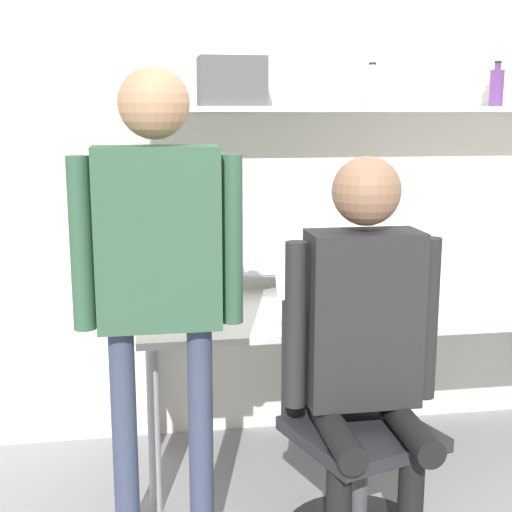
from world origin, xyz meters
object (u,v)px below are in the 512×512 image
at_px(cell_phone, 386,315).
at_px(storage_box, 232,81).
at_px(monitor, 287,241).
at_px(bottle_purple, 496,87).
at_px(laptop, 319,304).
at_px(person_seated, 365,326).
at_px(bottle_clear, 372,88).
at_px(office_chair, 354,472).
at_px(person_standing, 158,254).

distance_m(cell_phone, storage_box, 1.24).
height_order(monitor, bottle_purple, bottle_purple).
bearing_deg(monitor, laptop, -83.07).
bearing_deg(cell_phone, person_seated, -117.10).
relative_size(cell_phone, storage_box, 0.50).
relative_size(bottle_purple, bottle_clear, 1.07).
bearing_deg(laptop, bottle_purple, 23.44).
bearing_deg(cell_phone, bottle_clear, 84.54).
relative_size(monitor, bottle_clear, 3.21).
relative_size(laptop, cell_phone, 2.35).
height_order(monitor, bottle_clear, bottle_clear).
bearing_deg(person_seated, bottle_purple, 45.43).
distance_m(office_chair, bottle_clear, 1.72).
xyz_separation_m(cell_phone, person_seated, (-0.27, -0.52, 0.12)).
bearing_deg(monitor, person_standing, -126.43).
height_order(laptop, bottle_clear, bottle_clear).
xyz_separation_m(office_chair, person_standing, (-0.70, 0.05, 0.85)).
distance_m(monitor, storage_box, 0.78).
height_order(cell_phone, office_chair, office_chair).
bearing_deg(bottle_purple, bottle_clear, 180.00).
bearing_deg(person_standing, monitor, 53.57).
bearing_deg(bottle_clear, cell_phone, -95.46).
bearing_deg(cell_phone, storage_box, 145.66).
bearing_deg(laptop, person_seated, -86.11).
distance_m(office_chair, bottle_purple, 1.94).
height_order(laptop, cell_phone, laptop).
bearing_deg(cell_phone, office_chair, -120.27).
relative_size(cell_phone, person_seated, 0.10).
bearing_deg(office_chair, bottle_purple, 43.73).
distance_m(monitor, bottle_purple, 1.24).
height_order(office_chair, bottle_purple, bottle_purple).
distance_m(cell_phone, person_standing, 1.14).
xyz_separation_m(office_chair, bottle_clear, (0.32, 0.90, 1.43)).
distance_m(monitor, cell_phone, 0.61).
bearing_deg(person_standing, cell_phone, 23.42).
bearing_deg(bottle_purple, storage_box, 180.00).
relative_size(person_seated, storage_box, 4.91).
relative_size(person_standing, bottle_clear, 8.88).
bearing_deg(person_seated, office_chair, 107.44).
relative_size(laptop, person_seated, 0.24).
xyz_separation_m(laptop, cell_phone, (0.30, -0.00, -0.06)).
bearing_deg(bottle_purple, laptop, -156.56).
distance_m(monitor, person_standing, 1.07).
xyz_separation_m(laptop, storage_box, (-0.31, 0.42, 0.93)).
distance_m(person_standing, bottle_purple, 1.94).
xyz_separation_m(monitor, storage_box, (-0.26, -0.01, 0.74)).
xyz_separation_m(person_seated, bottle_purple, (0.93, 0.94, 0.85)).
distance_m(person_seated, person_standing, 0.77).
distance_m(monitor, office_chair, 1.16).
relative_size(cell_phone, person_standing, 0.09).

